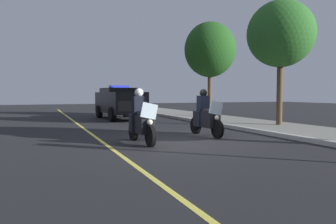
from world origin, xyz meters
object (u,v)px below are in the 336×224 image
at_px(police_motorcycle_lead_right, 206,117).
at_px(police_suv, 120,102).
at_px(tree_mid_block, 281,34).
at_px(tree_far_back, 210,50).
at_px(police_motorcycle_lead_left, 141,121).
at_px(cyclist_background, 136,103).

distance_m(police_motorcycle_lead_right, police_suv, 9.07).
height_order(police_suv, tree_mid_block, tree_mid_block).
bearing_deg(police_motorcycle_lead_right, tree_far_back, 149.88).
relative_size(police_motorcycle_lead_left, cyclist_background, 1.22).
bearing_deg(tree_mid_block, police_motorcycle_lead_right, -70.77).
bearing_deg(tree_far_back, cyclist_background, -140.89).
bearing_deg(tree_far_back, police_motorcycle_lead_right, -30.12).
height_order(cyclist_background, tree_mid_block, tree_mid_block).
height_order(police_suv, tree_far_back, tree_far_back).
bearing_deg(police_motorcycle_lead_left, tree_mid_block, 108.18).
height_order(police_suv, cyclist_background, police_suv).
distance_m(police_motorcycle_lead_right, tree_far_back, 10.26).
relative_size(police_suv, tree_mid_block, 0.87).
xyz_separation_m(cyclist_background, tree_far_back, (4.50, 3.66, 3.55)).
xyz_separation_m(police_motorcycle_lead_left, tree_far_back, (-9.07, 7.52, 3.70)).
bearing_deg(cyclist_background, police_motorcycle_lead_left, -15.88).
relative_size(police_motorcycle_lead_left, tree_mid_block, 0.37).
bearing_deg(police_motorcycle_lead_left, cyclist_background, 164.12).
distance_m(tree_mid_block, tree_far_back, 6.60).
height_order(police_motorcycle_lead_right, police_suv, police_suv).
xyz_separation_m(cyclist_background, tree_mid_block, (11.10, 3.68, 3.46)).
bearing_deg(police_motorcycle_lead_right, cyclist_background, 174.89).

